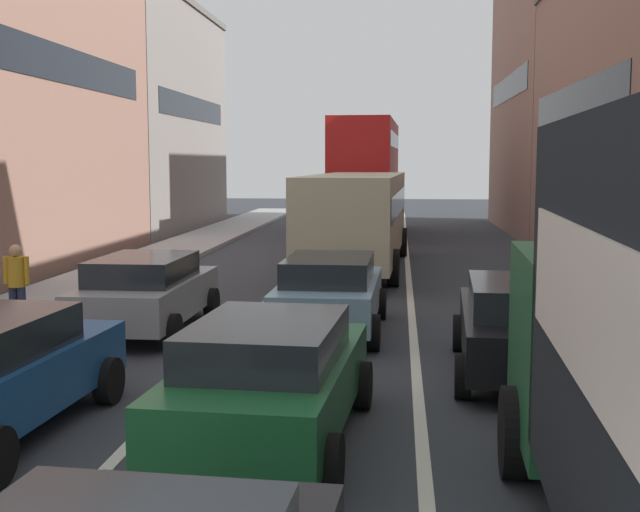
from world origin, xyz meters
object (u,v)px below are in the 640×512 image
(bus_far_queue_secondary, at_px, (367,172))
(sedan_right_lane_behind_truck, at_px, (522,325))
(sedan_left_lane_third, at_px, (146,291))
(pedestrian_near_kerb, at_px, (17,280))
(hatchback_centre_lane_third, at_px, (330,292))
(bus_mid_queue_primary, at_px, (357,212))
(sedan_centre_lane_second, at_px, (270,377))

(bus_far_queue_secondary, bearing_deg, sedan_right_lane_behind_truck, -170.43)
(sedan_left_lane_third, height_order, pedestrian_near_kerb, pedestrian_near_kerb)
(sedan_right_lane_behind_truck, bearing_deg, pedestrian_near_kerb, 76.76)
(hatchback_centre_lane_third, bearing_deg, sedan_left_lane_third, 95.37)
(sedan_right_lane_behind_truck, relative_size, bus_far_queue_secondary, 0.42)
(sedan_left_lane_third, bearing_deg, bus_mid_queue_primary, -20.27)
(bus_mid_queue_primary, bearing_deg, hatchback_centre_lane_third, -178.13)
(sedan_right_lane_behind_truck, relative_size, pedestrian_near_kerb, 2.65)
(bus_far_queue_secondary, height_order, pedestrian_near_kerb, bus_far_queue_secondary)
(sedan_right_lane_behind_truck, xyz_separation_m, bus_mid_queue_primary, (-3.16, 12.10, 0.96))
(sedan_centre_lane_second, bearing_deg, sedan_right_lane_behind_truck, -41.09)
(hatchback_centre_lane_third, xyz_separation_m, sedan_right_lane_behind_truck, (3.21, -2.87, 0.00))
(sedan_left_lane_third, bearing_deg, hatchback_centre_lane_third, -85.30)
(sedan_centre_lane_second, distance_m, bus_mid_queue_primary, 15.54)
(bus_mid_queue_primary, relative_size, pedestrian_near_kerb, 6.38)
(pedestrian_near_kerb, bearing_deg, sedan_left_lane_third, -92.32)
(hatchback_centre_lane_third, distance_m, bus_mid_queue_primary, 9.28)
(sedan_centre_lane_second, height_order, bus_far_queue_secondary, bus_far_queue_secondary)
(bus_far_queue_secondary, bearing_deg, pedestrian_near_kerb, 165.96)
(hatchback_centre_lane_third, relative_size, bus_mid_queue_primary, 0.41)
(bus_mid_queue_primary, relative_size, bus_far_queue_secondary, 1.00)
(sedan_right_lane_behind_truck, bearing_deg, bus_far_queue_secondary, 11.07)
(sedan_centre_lane_second, xyz_separation_m, bus_far_queue_secondary, (0.01, 27.73, 2.03))
(sedan_left_lane_third, distance_m, bus_mid_queue_primary, 10.19)
(hatchback_centre_lane_third, bearing_deg, bus_far_queue_secondary, 1.54)
(sedan_centre_lane_second, bearing_deg, bus_mid_queue_primary, 2.86)
(bus_mid_queue_primary, bearing_deg, sedan_left_lane_third, 161.47)
(sedan_centre_lane_second, distance_m, pedestrian_near_kerb, 8.66)
(sedan_centre_lane_second, relative_size, bus_mid_queue_primary, 0.42)
(bus_far_queue_secondary, xyz_separation_m, pedestrian_near_kerb, (-6.06, -21.54, -1.88))
(hatchback_centre_lane_third, height_order, bus_far_queue_secondary, bus_far_queue_secondary)
(sedan_left_lane_third, bearing_deg, pedestrian_near_kerb, 86.84)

